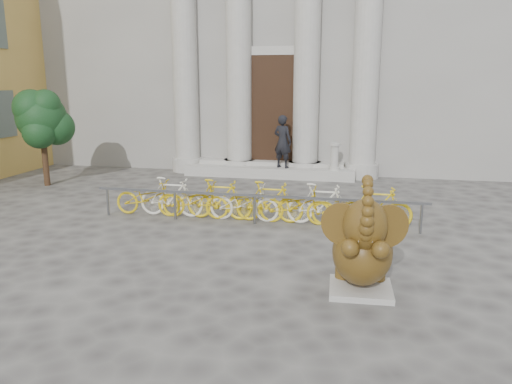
% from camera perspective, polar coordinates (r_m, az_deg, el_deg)
% --- Properties ---
extents(ground, '(80.00, 80.00, 0.00)m').
position_cam_1_polar(ground, '(9.07, -9.24, -9.32)').
color(ground, '#474442').
rests_on(ground, ground).
extents(classical_building, '(22.00, 10.70, 12.00)m').
position_cam_1_polar(classical_building, '(23.11, 4.26, 19.23)').
color(classical_building, gray).
rests_on(classical_building, ground).
extents(entrance_steps, '(6.00, 1.20, 0.36)m').
position_cam_1_polar(entrance_steps, '(17.79, 1.57, 2.41)').
color(entrance_steps, '#A8A59E').
rests_on(entrance_steps, ground).
extents(elephant_statue, '(1.34, 1.50, 2.00)m').
position_cam_1_polar(elephant_statue, '(8.16, 12.09, -6.54)').
color(elephant_statue, '#A8A59E').
rests_on(elephant_statue, ground).
extents(bike_rack, '(8.00, 0.53, 1.00)m').
position_cam_1_polar(bike_rack, '(12.07, 0.01, -1.05)').
color(bike_rack, slate).
rests_on(bike_rack, ground).
extents(tree, '(1.77, 1.62, 3.08)m').
position_cam_1_polar(tree, '(17.30, -23.27, 7.66)').
color(tree, '#332114').
rests_on(tree, ground).
extents(pedestrian, '(0.78, 0.66, 1.83)m').
position_cam_1_polar(pedestrian, '(17.33, 3.06, 5.78)').
color(pedestrian, black).
rests_on(pedestrian, entrance_steps).
extents(balustrade_post, '(0.38, 0.38, 0.93)m').
position_cam_1_polar(balustrade_post, '(17.14, 8.95, 3.92)').
color(balustrade_post, '#A8A59E').
rests_on(balustrade_post, entrance_steps).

